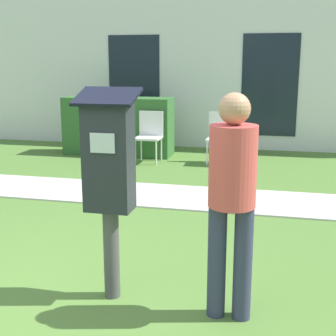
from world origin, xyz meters
TOP-DOWN VIEW (x-y plane):
  - ground_plane at (0.00, 0.00)m, footprint 40.00×40.00m
  - sidewalk at (0.00, 3.27)m, footprint 12.00×1.10m
  - building_facade at (0.00, 7.12)m, footprint 10.00×0.26m
  - parking_meter at (0.39, 0.52)m, footprint 0.44×0.31m
  - person_standing at (1.29, 0.43)m, footprint 0.32×0.32m
  - outdoor_chair_left at (-0.64, 5.41)m, footprint 0.44×0.44m
  - outdoor_chair_middle at (0.62, 5.54)m, footprint 0.44×0.44m
  - hedge_row at (-1.40, 5.91)m, footprint 2.09×0.60m

SIDE VIEW (x-z plane):
  - ground_plane at x=0.00m, z-range 0.00..0.00m
  - sidewalk at x=0.00m, z-range 0.00..0.02m
  - outdoor_chair_left at x=-0.64m, z-range 0.08..0.98m
  - outdoor_chair_middle at x=0.62m, z-range 0.08..0.98m
  - hedge_row at x=-1.40m, z-range 0.00..1.10m
  - person_standing at x=1.29m, z-range 0.14..1.72m
  - parking_meter at x=0.39m, z-range 0.22..1.81m
  - building_facade at x=0.00m, z-range 0.00..3.20m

